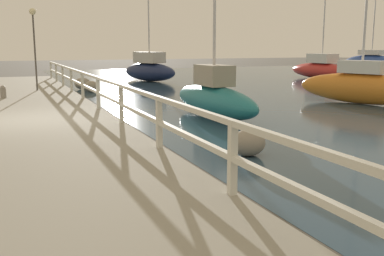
# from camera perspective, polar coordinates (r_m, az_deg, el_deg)

# --- Properties ---
(ground_plane) EXTENTS (120.00, 120.00, 0.00)m
(ground_plane) POSITION_cam_1_polar(r_m,az_deg,el_deg) (12.48, -20.45, -0.17)
(ground_plane) COLOR #4C473D
(dock_walkway) EXTENTS (4.63, 36.00, 0.25)m
(dock_walkway) POSITION_cam_1_polar(r_m,az_deg,el_deg) (12.46, -20.48, 0.40)
(dock_walkway) COLOR gray
(dock_walkway) RESTS_ON ground
(railing) EXTENTS (0.10, 32.50, 0.98)m
(railing) POSITION_cam_1_polar(r_m,az_deg,el_deg) (12.62, -10.60, 4.63)
(railing) COLOR silver
(railing) RESTS_ON dock_walkway
(boulder_near_dock) EXTENTS (0.79, 0.71, 0.59)m
(boulder_near_dock) POSITION_cam_1_polar(r_m,az_deg,el_deg) (23.25, -13.73, 5.51)
(boulder_near_dock) COLOR gray
(boulder_near_dock) RESTS_ON ground
(boulder_far_strip) EXTENTS (0.69, 0.62, 0.52)m
(boulder_far_strip) POSITION_cam_1_polar(r_m,az_deg,el_deg) (21.89, -12.68, 5.18)
(boulder_far_strip) COLOR gray
(boulder_far_strip) RESTS_ON ground
(boulder_downstream) EXTENTS (0.70, 0.63, 0.53)m
(boulder_downstream) POSITION_cam_1_polar(r_m,az_deg,el_deg) (8.91, 7.12, -1.87)
(boulder_downstream) COLOR gray
(boulder_downstream) RESTS_ON ground
(mooring_bollard) EXTENTS (0.21, 0.21, 0.47)m
(mooring_bollard) POSITION_cam_1_polar(r_m,az_deg,el_deg) (17.99, -22.87, 4.26)
(mooring_bollard) COLOR gray
(mooring_bollard) RESTS_ON dock_walkway
(dock_lamp) EXTENTS (0.28, 0.28, 3.47)m
(dock_lamp) POSITION_cam_1_polar(r_m,az_deg,el_deg) (20.58, -19.48, 11.75)
(dock_lamp) COLOR #514C47
(dock_lamp) RESTS_ON dock_walkway
(sailboat_orange) EXTENTS (2.54, 5.31, 8.02)m
(sailboat_orange) POSITION_cam_1_polar(r_m,az_deg,el_deg) (17.99, 20.67, 5.04)
(sailboat_orange) COLOR orange
(sailboat_orange) RESTS_ON water_surface
(sailboat_teal) EXTENTS (1.12, 5.06, 6.44)m
(sailboat_teal) POSITION_cam_1_polar(r_m,az_deg,el_deg) (13.82, 2.78, 3.93)
(sailboat_teal) COLOR #1E707A
(sailboat_teal) RESTS_ON water_surface
(sailboat_red) EXTENTS (1.79, 5.88, 5.13)m
(sailboat_red) POSITION_cam_1_polar(r_m,az_deg,el_deg) (31.23, 16.14, 7.19)
(sailboat_red) COLOR red
(sailboat_red) RESTS_ON water_surface
(sailboat_blue) EXTENTS (2.06, 5.35, 6.05)m
(sailboat_blue) POSITION_cam_1_polar(r_m,az_deg,el_deg) (37.40, 21.79, 7.59)
(sailboat_blue) COLOR #2D4C9E
(sailboat_blue) RESTS_ON water_surface
(sailboat_navy) EXTENTS (3.06, 4.66, 8.02)m
(sailboat_navy) POSITION_cam_1_polar(r_m,az_deg,el_deg) (28.10, -5.43, 7.43)
(sailboat_navy) COLOR #192347
(sailboat_navy) RESTS_ON water_surface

